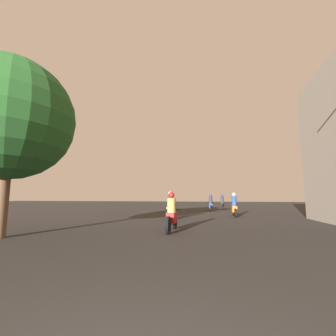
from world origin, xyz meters
The scene contains 6 objects.
motorcycle_red centered at (-1.09, 7.75, 0.61)m, with size 0.60×2.04×1.50m.
motorcycle_white centered at (-1.99, 12.19, 0.64)m, with size 0.60×2.13×1.61m.
motorcycle_orange centered at (1.85, 15.01, 0.63)m, with size 0.60×2.05×1.58m.
motorcycle_blue centered at (0.22, 20.34, 0.60)m, with size 0.60×2.01×1.50m.
motorcycle_black centered at (1.33, 22.64, 0.61)m, with size 0.60×1.95×1.52m.
street_tree centered at (-6.26, 5.27, 3.97)m, with size 4.20×4.20×6.08m.
Camera 1 is at (0.52, -0.91, 1.32)m, focal length 24.00 mm.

